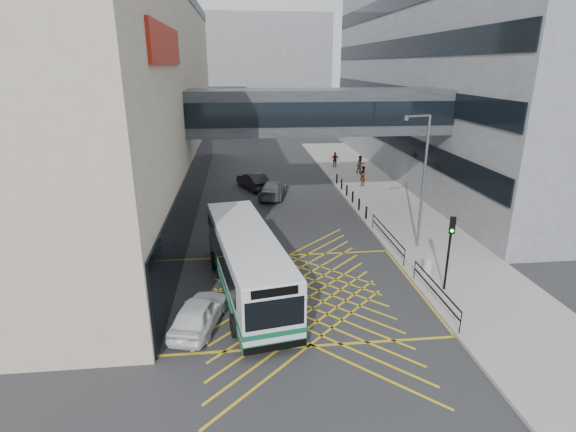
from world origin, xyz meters
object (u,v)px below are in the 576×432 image
object	(u,v)px
pedestrian_c	(335,160)
traffic_light	(450,243)
bus	(247,261)
car_dark	(253,181)
street_lamp	(422,174)
pedestrian_a	(362,176)
pedestrian_b	(360,165)
car_white	(199,313)
car_silver	(273,189)
litter_bin	(428,265)

from	to	relation	value
pedestrian_c	traffic_light	bearing A→B (deg)	96.15
bus	car_dark	bearing A→B (deg)	77.50
traffic_light	street_lamp	bearing A→B (deg)	103.76
pedestrian_a	car_dark	bearing A→B (deg)	-39.65
car_dark	pedestrian_b	size ratio (longest dim) A/B	2.60
car_dark	pedestrian_a	size ratio (longest dim) A/B	2.53
bus	pedestrian_b	xyz separation A→B (m)	(11.88, 23.51, -0.60)
car_white	street_lamp	world-z (taller)	street_lamp
bus	car_white	world-z (taller)	bus
traffic_light	pedestrian_c	bearing A→B (deg)	109.57
traffic_light	pedestrian_c	size ratio (longest dim) A/B	2.39
car_dark	pedestrian_a	world-z (taller)	pedestrian_a
car_silver	bus	bearing A→B (deg)	94.26
traffic_light	street_lamp	distance (m)	5.87
street_lamp	car_white	bearing A→B (deg)	-164.61
litter_bin	pedestrian_c	distance (m)	25.85
bus	litter_bin	size ratio (longest dim) A/B	13.63
pedestrian_c	car_white	bearing A→B (deg)	74.77
car_white	pedestrian_a	bearing A→B (deg)	-106.10
car_silver	traffic_light	distance (m)	18.98
bus	car_silver	distance (m)	16.52
bus	pedestrian_a	world-z (taller)	bus
litter_bin	traffic_light	bearing A→B (deg)	-87.99
pedestrian_a	pedestrian_c	bearing A→B (deg)	-119.45
traffic_light	pedestrian_c	world-z (taller)	traffic_light
street_lamp	pedestrian_c	distance (m)	22.60
pedestrian_c	street_lamp	bearing A→B (deg)	97.58
pedestrian_b	pedestrian_c	world-z (taller)	pedestrian_b
car_silver	pedestrian_c	size ratio (longest dim) A/B	2.94
litter_bin	pedestrian_b	world-z (taller)	pedestrian_b
car_silver	traffic_light	bearing A→B (deg)	124.92
car_dark	car_white	bearing A→B (deg)	59.22
car_silver	traffic_light	xyz separation A→B (m)	(7.07, -17.51, 1.91)
litter_bin	car_white	bearing A→B (deg)	-162.19
car_white	traffic_light	size ratio (longest dim) A/B	1.14
car_silver	car_dark	bearing A→B (deg)	-49.74
bus	pedestrian_c	bearing A→B (deg)	59.81
litter_bin	pedestrian_b	xyz separation A→B (m)	(2.39, 22.77, 0.47)
pedestrian_a	car_white	bearing A→B (deg)	23.84
car_silver	pedestrian_b	world-z (taller)	pedestrian_b
bus	car_dark	size ratio (longest dim) A/B	2.44
bus	car_white	size ratio (longest dim) A/B	2.58
car_dark	street_lamp	xyz separation A→B (m)	(9.25, -15.02, 3.91)
street_lamp	car_dark	bearing A→B (deg)	106.43
bus	car_silver	xyz separation A→B (m)	(2.49, 16.31, -0.92)
pedestrian_b	bus	bearing A→B (deg)	-134.97
bus	street_lamp	xyz separation A→B (m)	(10.19, 4.28, 2.98)
litter_bin	car_silver	bearing A→B (deg)	114.23
car_dark	car_silver	xyz separation A→B (m)	(1.55, -3.00, 0.01)
pedestrian_b	pedestrian_c	xyz separation A→B (m)	(-1.96, 3.08, -0.09)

